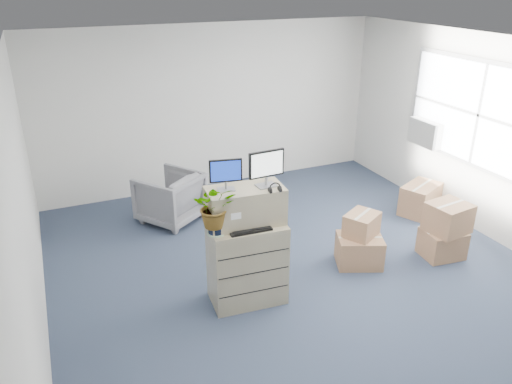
# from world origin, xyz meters

# --- Properties ---
(ground) EXTENTS (7.00, 7.00, 0.00)m
(ground) POSITION_xyz_m (0.00, 0.00, 0.00)
(ground) COLOR #243241
(ground) RESTS_ON ground
(wall_back) EXTENTS (6.00, 0.02, 2.80)m
(wall_back) POSITION_xyz_m (0.00, 3.51, 1.40)
(wall_back) COLOR beige
(wall_back) RESTS_ON ground
(wall_right) EXTENTS (0.02, 7.00, 2.80)m
(wall_right) POSITION_xyz_m (3.01, 0.00, 1.40)
(wall_right) COLOR beige
(wall_right) RESTS_ON ground
(window) EXTENTS (0.07, 2.72, 1.52)m
(window) POSITION_xyz_m (2.96, 0.50, 1.70)
(window) COLOR gray
(window) RESTS_ON wall_right
(ac_unit) EXTENTS (0.24, 0.60, 0.40)m
(ac_unit) POSITION_xyz_m (2.87, 1.40, 1.20)
(ac_unit) COLOR silver
(ac_unit) RESTS_ON wall_right
(filing_cabinet_lower) EXTENTS (0.88, 0.58, 0.98)m
(filing_cabinet_lower) POSITION_xyz_m (-0.80, 0.01, 0.49)
(filing_cabinet_lower) COLOR tan
(filing_cabinet_lower) RESTS_ON ground
(filing_cabinet_upper) EXTENTS (0.87, 0.49, 0.42)m
(filing_cabinet_upper) POSITION_xyz_m (-0.80, 0.06, 1.19)
(filing_cabinet_upper) COLOR tan
(filing_cabinet_upper) RESTS_ON filing_cabinet_lower
(monitor_left) EXTENTS (0.35, 0.17, 0.35)m
(monitor_left) POSITION_xyz_m (-1.00, 0.10, 1.60)
(monitor_left) COLOR #99999E
(monitor_left) RESTS_ON filing_cabinet_upper
(monitor_right) EXTENTS (0.41, 0.17, 0.41)m
(monitor_right) POSITION_xyz_m (-0.57, 0.02, 1.63)
(monitor_right) COLOR #99999E
(monitor_right) RESTS_ON filing_cabinet_upper
(headphones) EXTENTS (0.13, 0.03, 0.13)m
(headphones) POSITION_xyz_m (-0.54, -0.15, 1.44)
(headphones) COLOR black
(headphones) RESTS_ON filing_cabinet_upper
(keyboard) EXTENTS (0.48, 0.22, 0.02)m
(keyboard) POSITION_xyz_m (-0.82, -0.12, 1.00)
(keyboard) COLOR black
(keyboard) RESTS_ON filing_cabinet_lower
(mouse) EXTENTS (0.10, 0.07, 0.03)m
(mouse) POSITION_xyz_m (-0.49, -0.11, 1.00)
(mouse) COLOR silver
(mouse) RESTS_ON filing_cabinet_lower
(water_bottle) EXTENTS (0.07, 0.07, 0.26)m
(water_bottle) POSITION_xyz_m (-0.73, 0.06, 1.11)
(water_bottle) COLOR gray
(water_bottle) RESTS_ON filing_cabinet_lower
(phone_dock) EXTENTS (0.05, 0.05, 0.11)m
(phone_dock) POSITION_xyz_m (-0.83, 0.02, 1.02)
(phone_dock) COLOR silver
(phone_dock) RESTS_ON filing_cabinet_lower
(external_drive) EXTENTS (0.18, 0.14, 0.05)m
(external_drive) POSITION_xyz_m (-0.45, 0.14, 1.01)
(external_drive) COLOR black
(external_drive) RESTS_ON filing_cabinet_lower
(tissue_box) EXTENTS (0.26, 0.16, 0.09)m
(tissue_box) POSITION_xyz_m (-0.50, 0.06, 1.08)
(tissue_box) COLOR #388EC1
(tissue_box) RESTS_ON external_drive
(potted_plant) EXTENTS (0.56, 0.59, 0.46)m
(potted_plant) POSITION_xyz_m (-1.18, -0.04, 1.25)
(potted_plant) COLOR #AACBA3
(potted_plant) RESTS_ON filing_cabinet_lower
(office_chair) EXTENTS (1.11, 1.10, 0.84)m
(office_chair) POSITION_xyz_m (-1.11, 2.36, 0.42)
(office_chair) COLOR slate
(office_chair) RESTS_ON ground
(cardboard_boxes) EXTENTS (2.50, 1.78, 0.77)m
(cardboard_boxes) POSITION_xyz_m (1.81, 0.30, 0.32)
(cardboard_boxes) COLOR #946847
(cardboard_boxes) RESTS_ON ground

